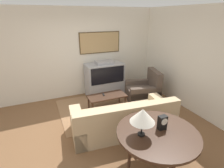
% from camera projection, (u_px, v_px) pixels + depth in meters
% --- Properties ---
extents(ground_plane, '(12.00, 12.00, 0.00)m').
position_uv_depth(ground_plane, '(99.00, 130.00, 4.02)').
color(ground_plane, brown).
extents(wall_back, '(12.00, 0.10, 2.70)m').
position_uv_depth(wall_back, '(75.00, 54.00, 5.34)').
color(wall_back, silver).
rests_on(wall_back, ground_plane).
extents(wall_right, '(0.06, 12.00, 2.70)m').
position_uv_depth(wall_right, '(194.00, 61.00, 4.49)').
color(wall_right, silver).
rests_on(wall_right, ground_plane).
extents(area_rug, '(2.32, 1.89, 0.01)m').
position_uv_depth(area_rug, '(102.00, 108.00, 4.97)').
color(area_rug, '#99704C').
rests_on(area_rug, ground_plane).
extents(tv, '(1.18, 0.60, 1.15)m').
position_uv_depth(tv, '(105.00, 79.00, 5.59)').
color(tv, '#9E9EA3').
rests_on(tv, ground_plane).
extents(couch, '(2.34, 1.16, 0.79)m').
position_uv_depth(couch, '(124.00, 120.00, 3.90)').
color(couch, '#CCB289').
rests_on(couch, ground_plane).
extents(armchair, '(1.10, 1.03, 0.92)m').
position_uv_depth(armchair, '(144.00, 91.00, 5.38)').
color(armchair, brown).
rests_on(armchair, ground_plane).
extents(coffee_table, '(1.05, 0.49, 0.40)m').
position_uv_depth(coffee_table, '(107.00, 97.00, 4.83)').
color(coffee_table, '#3D2619').
rests_on(coffee_table, ground_plane).
extents(console_table, '(1.29, 1.29, 0.77)m').
position_uv_depth(console_table, '(157.00, 135.00, 2.74)').
color(console_table, '#3D2619').
rests_on(console_table, ground_plane).
extents(table_lamp, '(0.37, 0.37, 0.45)m').
position_uv_depth(table_lamp, '(143.00, 116.00, 2.53)').
color(table_lamp, black).
rests_on(table_lamp, console_table).
extents(mantel_clock, '(0.13, 0.10, 0.23)m').
position_uv_depth(mantel_clock, '(162.00, 123.00, 2.75)').
color(mantel_clock, black).
rests_on(mantel_clock, console_table).
extents(remote, '(0.08, 0.17, 0.02)m').
position_uv_depth(remote, '(103.00, 94.00, 4.84)').
color(remote, black).
rests_on(remote, coffee_table).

